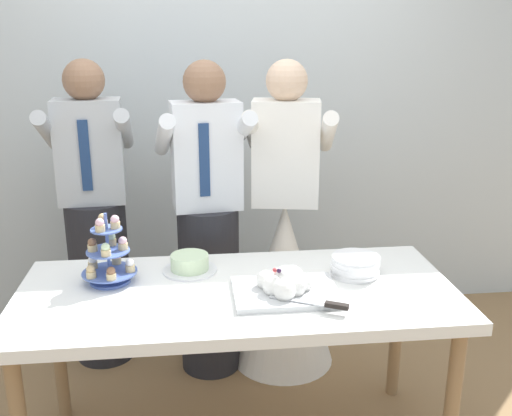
{
  "coord_description": "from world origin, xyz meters",
  "views": [
    {
      "loc": [
        -0.17,
        -2.19,
        1.8
      ],
      "look_at": [
        0.09,
        0.15,
        1.07
      ],
      "focal_mm": 41.02,
      "sensor_mm": 36.0,
      "label": 1
    }
  ],
  "objects": [
    {
      "name": "dessert_table",
      "position": [
        0.0,
        0.0,
        0.7
      ],
      "size": [
        1.8,
        0.8,
        0.78
      ],
      "color": "white",
      "rests_on": "ground_plane"
    },
    {
      "name": "person_groom",
      "position": [
        -0.1,
        0.69,
        0.75
      ],
      "size": [
        0.51,
        0.54,
        1.66
      ],
      "color": "#232328",
      "rests_on": "ground_plane"
    },
    {
      "name": "main_cake_tray",
      "position": [
        0.19,
        -0.08,
        0.82
      ],
      "size": [
        0.42,
        0.37,
        0.13
      ],
      "color": "silver",
      "rests_on": "dessert_table"
    },
    {
      "name": "person_guest",
      "position": [
        -0.69,
        0.86,
        0.75
      ],
      "size": [
        0.49,
        0.51,
        1.66
      ],
      "color": "#232328",
      "rests_on": "ground_plane"
    },
    {
      "name": "person_bride",
      "position": [
        0.31,
        0.71,
        0.58
      ],
      "size": [
        0.57,
        0.56,
        1.66
      ],
      "color": "white",
      "rests_on": "ground_plane"
    },
    {
      "name": "cupcake_stand",
      "position": [
        -0.53,
        0.13,
        0.89
      ],
      "size": [
        0.23,
        0.23,
        0.31
      ],
      "color": "#4C66B2",
      "rests_on": "dessert_table"
    },
    {
      "name": "round_cake",
      "position": [
        -0.19,
        0.21,
        0.81
      ],
      "size": [
        0.24,
        0.24,
        0.08
      ],
      "color": "white",
      "rests_on": "dessert_table"
    },
    {
      "name": "plate_stack",
      "position": [
        0.52,
        0.09,
        0.82
      ],
      "size": [
        0.21,
        0.21,
        0.09
      ],
      "color": "white",
      "rests_on": "dessert_table"
    },
    {
      "name": "rear_wall",
      "position": [
        0.0,
        1.44,
        1.45
      ],
      "size": [
        5.2,
        0.1,
        2.9
      ],
      "primitive_type": "cube",
      "color": "silver",
      "rests_on": "ground_plane"
    }
  ]
}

